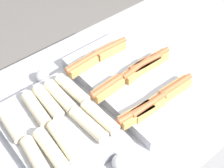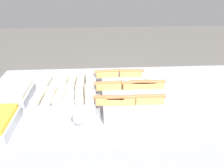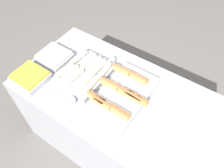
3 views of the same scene
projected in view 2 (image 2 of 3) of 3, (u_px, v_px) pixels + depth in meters
name	position (u px, v px, depth m)	size (l,w,h in m)	color
counter	(129.00, 151.00, 1.50)	(1.76, 0.87, 0.87)	#A8AAB2
tray_hotdogs	(130.00, 90.00, 1.28)	(0.42, 0.56, 0.10)	#A8AAB2
tray_wraps	(67.00, 91.00, 1.26)	(0.34, 0.44, 0.10)	#A8AAB2
tray_side_back	(7.00, 94.00, 1.24)	(0.25, 0.24, 0.07)	#A8AAB2
serving_spoon_near	(76.00, 119.00, 1.04)	(0.26, 0.06, 0.06)	#B2B5BA
serving_spoon_far	(83.00, 75.00, 1.51)	(0.27, 0.06, 0.06)	#B2B5BA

